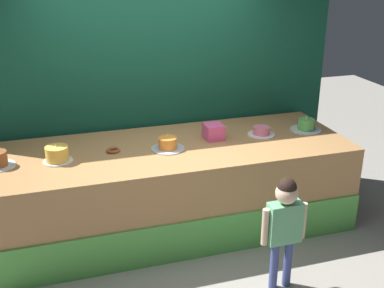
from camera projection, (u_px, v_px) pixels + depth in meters
ground_plane at (185, 259)px, 4.58m from camera, size 12.00×12.00×0.00m
stage_platform at (167, 188)px, 4.97m from camera, size 3.74×1.30×0.91m
curtain_backdrop at (149, 85)px, 5.30m from camera, size 4.30×0.08×2.74m
child_figure at (285, 219)px, 3.96m from camera, size 0.40×0.19×1.05m
pink_box at (214, 132)px, 4.99m from camera, size 0.19×0.20×0.16m
donut at (113, 150)px, 4.68m from camera, size 0.14×0.14×0.03m
cake_left at (57, 154)px, 4.45m from camera, size 0.28×0.28×0.18m
cake_center at (168, 144)px, 4.74m from camera, size 0.33×0.33×0.17m
cake_right at (261, 131)px, 5.12m from camera, size 0.29×0.29×0.09m
cake_far_right at (306, 125)px, 5.25m from camera, size 0.34×0.34×0.18m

